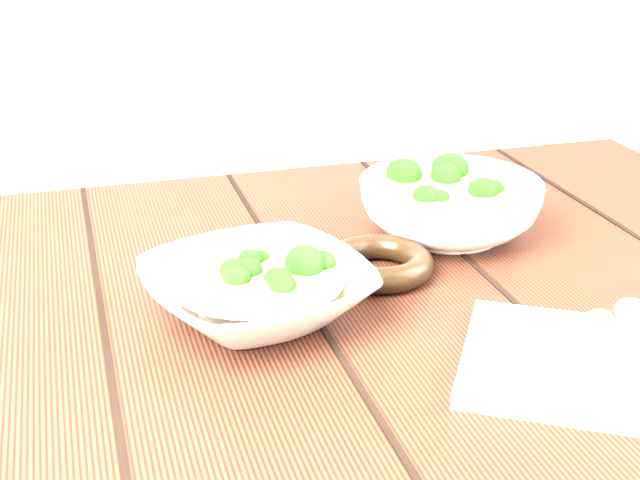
{
  "coord_description": "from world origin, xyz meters",
  "views": [
    {
      "loc": [
        -0.23,
        -0.78,
        1.16
      ],
      "look_at": [
        0.0,
        0.02,
        0.8
      ],
      "focal_mm": 50.0,
      "sensor_mm": 36.0,
      "label": 1
    }
  ],
  "objects_px": {
    "soup_bowl_front": "(257,289)",
    "soup_bowl_back": "(450,206)",
    "napkin": "(591,366)",
    "table": "(322,393)",
    "trivet": "(379,263)"
  },
  "relations": [
    {
      "from": "soup_bowl_front",
      "to": "soup_bowl_back",
      "type": "distance_m",
      "value": 0.3
    },
    {
      "from": "napkin",
      "to": "table",
      "type": "bearing_deg",
      "value": 162.32
    },
    {
      "from": "trivet",
      "to": "soup_bowl_front",
      "type": "bearing_deg",
      "value": -159.91
    },
    {
      "from": "soup_bowl_front",
      "to": "trivet",
      "type": "xyz_separation_m",
      "value": [
        0.14,
        0.05,
        -0.01
      ]
    },
    {
      "from": "trivet",
      "to": "soup_bowl_back",
      "type": "bearing_deg",
      "value": 35.24
    },
    {
      "from": "table",
      "to": "soup_bowl_back",
      "type": "bearing_deg",
      "value": 29.81
    },
    {
      "from": "table",
      "to": "trivet",
      "type": "relative_size",
      "value": 10.35
    },
    {
      "from": "table",
      "to": "trivet",
      "type": "height_order",
      "value": "trivet"
    },
    {
      "from": "table",
      "to": "napkin",
      "type": "distance_m",
      "value": 0.31
    },
    {
      "from": "napkin",
      "to": "soup_bowl_front",
      "type": "bearing_deg",
      "value": 176.09
    },
    {
      "from": "soup_bowl_front",
      "to": "napkin",
      "type": "distance_m",
      "value": 0.31
    },
    {
      "from": "table",
      "to": "soup_bowl_front",
      "type": "distance_m",
      "value": 0.17
    },
    {
      "from": "trivet",
      "to": "napkin",
      "type": "distance_m",
      "value": 0.26
    },
    {
      "from": "soup_bowl_back",
      "to": "napkin",
      "type": "bearing_deg",
      "value": -91.7
    },
    {
      "from": "soup_bowl_back",
      "to": "trivet",
      "type": "xyz_separation_m",
      "value": [
        -0.12,
        -0.08,
        -0.02
      ]
    }
  ]
}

